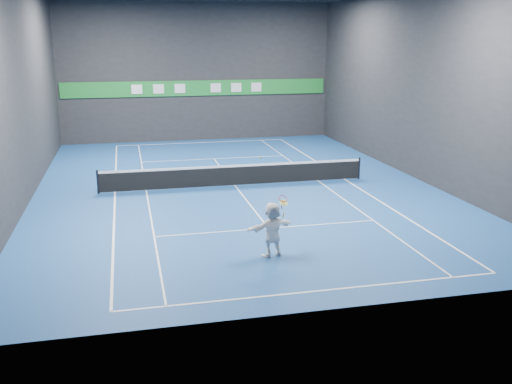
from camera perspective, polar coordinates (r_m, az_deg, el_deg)
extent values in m
plane|color=navy|center=(26.77, -2.10, 0.63)|extent=(26.00, 26.00, 0.00)
cube|color=#232326|center=(38.83, -5.89, 11.77)|extent=(18.00, 0.10, 9.00)
cube|color=#232326|center=(13.55, 8.27, 5.75)|extent=(18.00, 0.10, 9.00)
cube|color=#232326|center=(25.89, -22.43, 9.15)|extent=(0.10, 26.00, 9.00)
cube|color=#232326|center=(29.07, 15.80, 10.23)|extent=(0.10, 26.00, 9.00)
cube|color=white|center=(15.88, 6.20, -9.81)|extent=(10.98, 0.08, 0.01)
cube|color=white|center=(38.25, -5.50, 4.95)|extent=(10.98, 0.08, 0.01)
cube|color=white|center=(26.33, -13.92, -0.05)|extent=(0.08, 23.78, 0.01)
cube|color=white|center=(28.28, 8.89, 1.25)|extent=(0.08, 23.78, 0.01)
cube|color=white|center=(26.33, -10.92, 0.13)|extent=(0.06, 23.78, 0.01)
cube|color=white|center=(27.81, 6.24, 1.11)|extent=(0.06, 23.78, 0.01)
cube|color=white|center=(20.77, 1.26, -3.64)|extent=(8.23, 0.06, 0.01)
cube|color=white|center=(32.91, -4.22, 3.33)|extent=(8.23, 0.06, 0.01)
cube|color=white|center=(26.76, -2.10, 0.64)|extent=(0.06, 12.80, 0.01)
imported|color=white|center=(17.93, 1.64, -3.75)|extent=(1.71, 1.02, 1.76)
sphere|color=#BFE025|center=(17.34, 0.44, 3.45)|extent=(0.06, 0.06, 0.06)
cylinder|color=black|center=(26.22, -15.54, 0.98)|extent=(0.10, 0.10, 1.07)
cylinder|color=black|center=(28.43, 10.26, 2.36)|extent=(0.10, 0.10, 1.07)
cube|color=black|center=(26.65, -2.11, 1.61)|extent=(12.40, 0.03, 0.86)
cube|color=white|center=(26.55, -2.12, 2.62)|extent=(12.40, 0.04, 0.10)
cube|color=#1B7F2D|center=(38.84, -5.84, 10.30)|extent=(17.64, 0.06, 1.00)
cube|color=white|center=(38.49, -11.83, 10.02)|extent=(0.70, 0.04, 0.60)
cube|color=white|center=(38.54, -9.72, 10.13)|extent=(0.70, 0.04, 0.60)
cube|color=silver|center=(38.65, -7.62, 10.22)|extent=(0.70, 0.04, 0.60)
cube|color=silver|center=(38.95, -4.05, 10.35)|extent=(0.70, 0.04, 0.60)
cube|color=silver|center=(39.19, -1.99, 10.41)|extent=(0.70, 0.04, 0.60)
cube|color=silver|center=(39.48, 0.03, 10.45)|extent=(0.70, 0.04, 0.60)
torus|color=red|center=(17.78, 2.71, -0.67)|extent=(0.43, 0.39, 0.22)
cylinder|color=#C3CC48|center=(17.82, 2.78, -1.07)|extent=(0.38, 0.32, 0.21)
cylinder|color=red|center=(17.84, 2.57, -1.45)|extent=(0.07, 0.12, 0.18)
cylinder|color=yellow|center=(17.92, 2.74, -2.35)|extent=(0.06, 0.20, 0.24)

